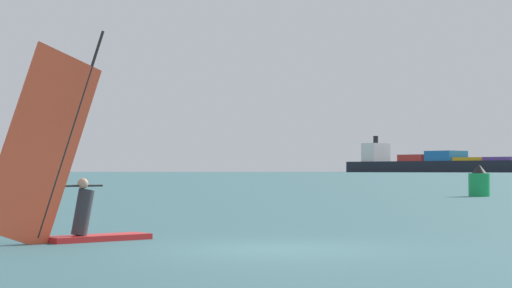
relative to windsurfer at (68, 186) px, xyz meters
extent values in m
plane|color=#386066|center=(4.26, -0.90, -1.12)|extent=(4000.00, 4000.00, 0.00)
cube|color=red|center=(0.45, 0.52, -1.06)|extent=(1.97, 2.11, 0.12)
cylinder|color=black|center=(0.05, 0.05, 1.09)|extent=(1.03, 1.17, 4.20)
cube|color=#E54C2D|center=(-0.38, -0.43, 0.80)|extent=(1.78, 2.03, 4.08)
cylinder|color=black|center=(0.03, 0.04, 0.00)|extent=(1.01, 1.15, 0.04)
cylinder|color=#2D2D33|center=(0.22, 0.26, -0.54)|extent=(0.56, 0.58, 0.97)
sphere|color=tan|center=(0.22, 0.26, 0.05)|extent=(0.22, 0.22, 0.22)
cube|color=black|center=(29.95, 720.47, 3.21)|extent=(149.53, 122.00, 8.66)
cube|color=silver|center=(-20.54, 758.40, 15.09)|extent=(23.56, 25.13, 15.09)
cylinder|color=black|center=(-20.54, 758.40, 25.63)|extent=(4.00, 4.00, 6.00)
cube|color=red|center=(13.80, 732.60, 10.14)|extent=(33.53, 33.89, 5.20)
cube|color=#1E66AD|center=(34.40, 717.13, 11.44)|extent=(33.53, 33.89, 7.80)
cube|color=gold|center=(54.99, 701.66, 8.84)|extent=(33.53, 33.89, 2.60)
cube|color=#59388C|center=(75.59, 686.19, 8.84)|extent=(33.53, 33.89, 2.60)
cylinder|color=#19994C|center=(10.51, 35.15, -0.48)|extent=(1.17, 1.17, 1.28)
cone|color=black|center=(10.51, 35.15, 0.41)|extent=(0.82, 0.82, 0.50)
camera|label=1|loc=(6.73, -17.90, 0.31)|focal=66.04mm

